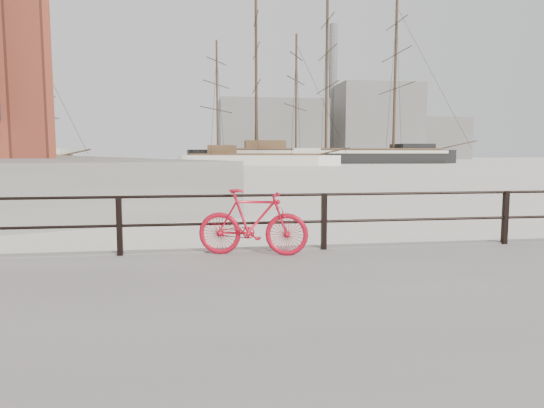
{
  "coord_description": "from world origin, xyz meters",
  "views": [
    {
      "loc": [
        -2.17,
        -8.41,
        2.05
      ],
      "look_at": [
        -0.68,
        1.5,
        1.0
      ],
      "focal_mm": 32.0,
      "sensor_mm": 36.0,
      "label": 1
    }
  ],
  "objects_px": {
    "barque_black": "(326,163)",
    "schooner_mid": "(256,165)",
    "bicycle": "(253,222)",
    "schooner_left": "(13,166)"
  },
  "relations": [
    {
      "from": "bicycle",
      "to": "barque_black",
      "type": "relative_size",
      "value": 0.03
    },
    {
      "from": "schooner_mid",
      "to": "schooner_left",
      "type": "distance_m",
      "value": 38.87
    },
    {
      "from": "barque_black",
      "to": "bicycle",
      "type": "bearing_deg",
      "value": -103.16
    },
    {
      "from": "bicycle",
      "to": "schooner_left",
      "type": "height_order",
      "value": "schooner_left"
    },
    {
      "from": "schooner_mid",
      "to": "schooner_left",
      "type": "relative_size",
      "value": 1.37
    },
    {
      "from": "barque_black",
      "to": "schooner_mid",
      "type": "relative_size",
      "value": 1.92
    },
    {
      "from": "bicycle",
      "to": "barque_black",
      "type": "xyz_separation_m",
      "value": [
        24.29,
        86.89,
        -0.91
      ]
    },
    {
      "from": "schooner_mid",
      "to": "schooner_left",
      "type": "height_order",
      "value": "schooner_mid"
    },
    {
      "from": "bicycle",
      "to": "schooner_mid",
      "type": "xyz_separation_m",
      "value": [
        8.99,
        76.86,
        -0.91
      ]
    },
    {
      "from": "bicycle",
      "to": "schooner_mid",
      "type": "relative_size",
      "value": 0.06
    }
  ]
}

